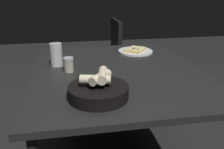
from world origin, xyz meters
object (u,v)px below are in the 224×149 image
(beer_glass, at_px, (56,56))
(pepper_shaker, at_px, (69,65))
(dining_table, at_px, (117,78))
(chair_near, at_px, (104,55))
(bread_basket, at_px, (99,90))
(pizza_plate, at_px, (135,51))

(beer_glass, height_order, pepper_shaker, beer_glass)
(dining_table, bearing_deg, pepper_shaker, 88.97)
(pepper_shaker, distance_m, chair_near, 1.12)
(dining_table, xyz_separation_m, pepper_shaker, (0.01, 0.28, 0.09))
(dining_table, xyz_separation_m, bread_basket, (-0.37, 0.15, 0.09))
(pizza_plate, distance_m, pepper_shaker, 0.60)
(beer_glass, bearing_deg, dining_table, -110.76)
(pizza_plate, relative_size, beer_glass, 1.81)
(chair_near, bearing_deg, bread_basket, 170.61)
(beer_glass, xyz_separation_m, pepper_shaker, (-0.13, -0.07, -0.02))
(beer_glass, height_order, chair_near, chair_near)
(beer_glass, distance_m, chair_near, 1.04)
(pizza_plate, bearing_deg, dining_table, 149.04)
(pizza_plate, height_order, bread_basket, bread_basket)
(dining_table, relative_size, chair_near, 1.38)
(bread_basket, bearing_deg, beer_glass, 21.63)
(pizza_plate, distance_m, beer_glass, 0.61)
(pizza_plate, bearing_deg, chair_near, 11.05)
(pizza_plate, height_order, beer_glass, beer_glass)
(dining_table, height_order, pepper_shaker, pepper_shaker)
(bread_basket, distance_m, pepper_shaker, 0.39)
(beer_glass, relative_size, pepper_shaker, 1.65)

